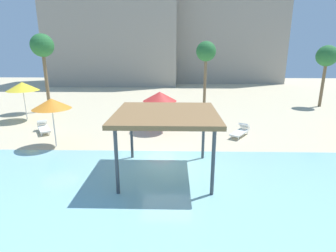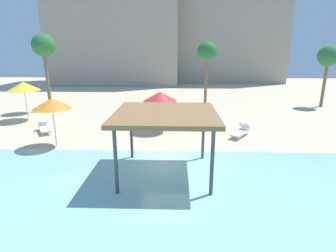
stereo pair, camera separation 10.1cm
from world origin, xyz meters
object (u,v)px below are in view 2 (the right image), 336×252
lounge_chair_1 (192,122)px  lounge_chair_3 (44,127)px  shade_pavilion (166,116)px  palm_tree_1 (207,53)px  lounge_chair_4 (241,131)px  beach_umbrella_yellow_1 (24,86)px  palm_tree_0 (44,47)px  beach_umbrella_orange_4 (52,104)px  beach_umbrella_red_2 (160,96)px  palm_tree_2 (328,57)px

lounge_chair_1 → lounge_chair_3: size_ratio=1.03×
shade_pavilion → palm_tree_1: 16.48m
lounge_chair_4 → palm_tree_1: bearing=-138.4°
beach_umbrella_yellow_1 → palm_tree_0: palm_tree_0 is taller
lounge_chair_1 → lounge_chair_3: 9.96m
beach_umbrella_orange_4 → lounge_chair_3: beach_umbrella_orange_4 is taller
lounge_chair_1 → palm_tree_1: palm_tree_1 is taller
beach_umbrella_red_2 → lounge_chair_3: beach_umbrella_red_2 is taller
palm_tree_0 → palm_tree_2: bearing=6.1°
lounge_chair_3 → lounge_chair_4: size_ratio=1.01×
beach_umbrella_orange_4 → palm_tree_0: palm_tree_0 is taller
beach_umbrella_red_2 → palm_tree_1: palm_tree_1 is taller
palm_tree_1 → lounge_chair_3: bearing=-139.5°
beach_umbrella_yellow_1 → beach_umbrella_red_2: beach_umbrella_yellow_1 is taller
lounge_chair_4 → lounge_chair_1: bearing=-89.3°
lounge_chair_1 → palm_tree_2: 15.30m
beach_umbrella_red_2 → lounge_chair_1: size_ratio=1.33×
palm_tree_1 → palm_tree_0: bearing=-165.4°
lounge_chair_3 → lounge_chair_4: (12.85, -0.48, 0.00)m
beach_umbrella_orange_4 → palm_tree_2: size_ratio=0.49×
lounge_chair_1 → lounge_chair_3: bearing=-65.3°
shade_pavilion → lounge_chair_4: shade_pavilion is taller
lounge_chair_1 → lounge_chair_3: (-9.83, -1.57, 0.00)m
lounge_chair_3 → beach_umbrella_orange_4: bearing=4.2°
beach_umbrella_orange_4 → palm_tree_1: 16.08m
lounge_chair_4 → beach_umbrella_yellow_1: bearing=-67.9°
palm_tree_2 → lounge_chair_4: bearing=-135.8°
beach_umbrella_red_2 → lounge_chair_3: 7.96m
palm_tree_2 → shade_pavilion: bearing=-133.5°
palm_tree_1 → palm_tree_2: 10.98m
beach_umbrella_red_2 → palm_tree_0: (-10.09, 5.69, 3.11)m
shade_pavilion → beach_umbrella_yellow_1: (-11.07, 9.10, -0.02)m
beach_umbrella_yellow_1 → beach_umbrella_red_2: bearing=-13.3°
shade_pavilion → beach_umbrella_red_2: bearing=95.4°
beach_umbrella_yellow_1 → palm_tree_2: (25.30, 5.89, 1.97)m
shade_pavilion → palm_tree_2: size_ratio=0.75×
lounge_chair_4 → palm_tree_0: 17.44m
beach_umbrella_red_2 → lounge_chair_4: 5.64m
lounge_chair_1 → palm_tree_0: bearing=-95.4°
lounge_chair_3 → shade_pavilion: bearing=21.9°
palm_tree_0 → lounge_chair_1: bearing=-21.0°
lounge_chair_3 → palm_tree_1: palm_tree_1 is taller
palm_tree_0 → palm_tree_2: 25.11m
palm_tree_2 → beach_umbrella_orange_4: bearing=-150.5°
beach_umbrella_orange_4 → lounge_chair_1: 9.18m
palm_tree_0 → beach_umbrella_yellow_1: bearing=-96.2°
shade_pavilion → beach_umbrella_orange_4: 7.18m
lounge_chair_3 → palm_tree_2: (22.55, 8.94, 4.26)m
palm_tree_1 → palm_tree_2: (10.93, -0.99, -0.37)m
beach_umbrella_orange_4 → lounge_chair_4: 11.30m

